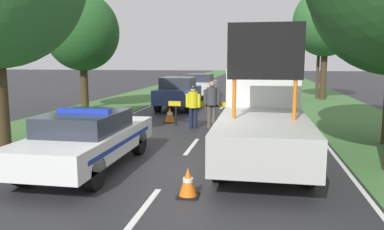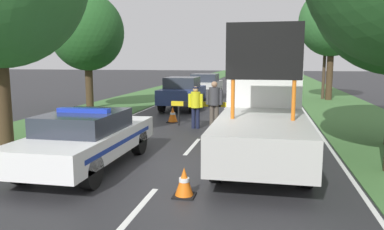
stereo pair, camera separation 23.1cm
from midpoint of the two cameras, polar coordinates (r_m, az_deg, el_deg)
ground_plane at (r=9.11m, az=-3.31°, el=-8.04°), size 160.00×160.00×0.00m
lane_markings at (r=21.76m, az=4.62°, el=1.62°), size 8.14×53.49×0.01m
grass_verge_left at (r=29.76m, az=-5.93°, el=3.46°), size 4.03×120.00×0.03m
grass_verge_right at (r=28.91m, az=18.20°, el=2.94°), size 4.03×120.00×0.03m
police_car at (r=9.32m, az=-16.28°, el=-3.42°), size 1.82×4.75×1.46m
work_truck at (r=10.13m, az=10.08°, el=-0.04°), size 2.09×6.00×3.40m
road_barrier at (r=14.49m, az=1.63°, el=1.37°), size 2.94×0.08×0.96m
police_officer at (r=14.04m, az=-0.29°, el=1.75°), size 0.57×0.36×1.59m
pedestrian_civilian at (r=14.12m, az=2.56°, el=2.18°), size 0.64×0.41×1.78m
traffic_cone_near_police at (r=15.51m, az=-3.84°, el=0.04°), size 0.47×0.47×0.65m
traffic_cone_centre_front at (r=7.21m, az=-1.55°, el=-10.19°), size 0.41×0.41×0.57m
traffic_cone_near_truck at (r=14.06m, az=-11.33°, el=-1.11°), size 0.42×0.42×0.58m
traffic_cone_behind_barrier at (r=10.70m, az=2.91°, el=-3.73°), size 0.48×0.48×0.66m
traffic_cone_lane_edge at (r=15.23m, az=14.83°, el=-0.47°), size 0.43×0.43×0.60m
queued_car_hatch_blue at (r=19.61m, az=-2.43°, el=3.43°), size 1.81×4.08×1.68m
queued_car_van_white at (r=25.36m, az=0.96°, el=4.53°), size 1.89×4.18×1.63m
roadside_tree_near_left at (r=25.56m, az=19.50°, el=13.20°), size 4.10×4.10×7.08m
roadside_tree_mid_left at (r=20.44m, az=-16.73°, el=12.00°), size 3.78×3.78×5.97m
utility_pole at (r=25.97m, az=18.60°, el=11.29°), size 1.20×0.20×7.89m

